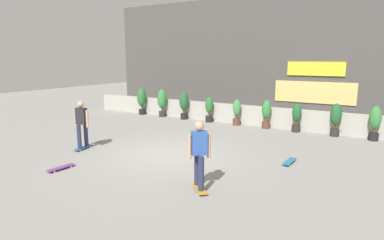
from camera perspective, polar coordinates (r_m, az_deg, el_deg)
The scene contains 16 objects.
ground_plane at distance 10.87m, azimuth -4.12°, elevation -5.94°, with size 48.00×48.00×0.00m, color gray.
planter_wall at distance 15.91m, azimuth 8.43°, elevation 1.00°, with size 18.00×0.40×0.90m, color #B2ADA3.
building_backdrop at distance 19.44m, azimuth 13.35°, elevation 10.87°, with size 20.00×2.08×6.50m.
potted_plant_0 at distance 18.47m, azimuth -8.81°, elevation 3.62°, with size 0.50×0.50×1.48m.
potted_plant_1 at distance 17.60m, azimuth -5.27°, elevation 3.37°, with size 0.51×0.51×1.49m.
potted_plant_2 at distance 16.82m, azimuth -1.42°, elevation 2.90°, with size 0.48×0.48×1.42m.
potted_plant_3 at distance 16.09m, azimuth 3.04°, elevation 2.04°, with size 0.39×0.39×1.25m.
potted_plant_4 at distance 15.46m, azimuth 7.86°, elevation 1.49°, with size 0.37×0.37×1.22m.
potted_plant_5 at distance 14.95m, azimuth 12.92°, elevation 1.22°, with size 0.41×0.41×1.28m.
potted_plant_6 at distance 14.61m, azimuth 17.88°, elevation 0.58°, with size 0.38×0.38×1.23m.
potted_plant_7 at distance 14.33m, azimuth 23.90°, elevation 0.35°, with size 0.44×0.44×1.34m.
potted_plant_8 at distance 14.23m, azimuth 29.43°, elevation -0.20°, with size 0.44×0.44×1.34m.
skater_far_left at distance 7.66m, azimuth 1.26°, elevation -5.74°, with size 0.71×0.70×1.70m.
skater_far_right at distance 11.78m, azimuth -18.77°, elevation -0.46°, with size 0.55×0.82×1.70m.
skateboard_near_camera at distance 10.30m, azimuth 16.73°, elevation -6.96°, with size 0.24×0.81×0.08m.
skateboard_aside at distance 10.06m, azimuth -22.01°, elevation -7.74°, with size 0.25×0.81×0.08m.
Camera 1 is at (6.05, -8.48, 3.12)m, focal length 30.41 mm.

